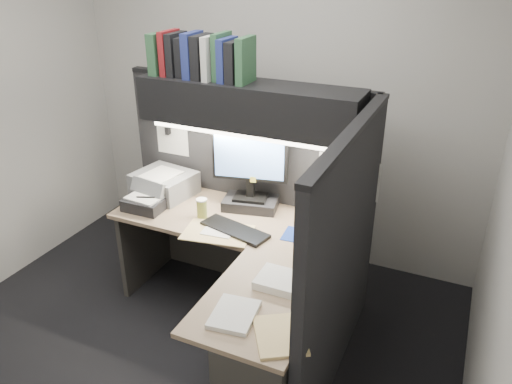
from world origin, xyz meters
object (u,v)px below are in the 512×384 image
coffee_cup (202,209)px  notebook_stack (146,203)px  keyboard (235,230)px  telephone (327,226)px  monitor (250,179)px  printer (164,183)px  overhead_shelf (248,105)px  desk (241,309)px

coffee_cup → notebook_stack: (-0.44, -0.05, -0.02)m
keyboard → telephone: 0.61m
monitor → keyboard: bearing=-94.3°
keyboard → coffee_cup: coffee_cup is taller
keyboard → coffee_cup: (-0.30, 0.08, 0.05)m
monitor → telephone: monitor is taller
monitor → telephone: bearing=-22.6°
printer → notebook_stack: size_ratio=1.49×
notebook_stack → telephone: bearing=9.2°
keyboard → monitor: bearing=111.5°
overhead_shelf → keyboard: 0.84m
telephone → coffee_cup: coffee_cup is taller
overhead_shelf → coffee_cup: size_ratio=11.59×
overhead_shelf → printer: 0.97m
overhead_shelf → coffee_cup: bearing=-129.8°
desk → coffee_cup: (-0.53, 0.47, 0.35)m
keyboard → desk: bearing=-45.7°
monitor → notebook_stack: bearing=-167.3°
monitor → desk: bearing=-81.5°
printer → notebook_stack: (0.02, -0.27, -0.04)m
desk → keyboard: (-0.23, 0.39, 0.30)m
desk → overhead_shelf: overhead_shelf is taller
desk → keyboard: size_ratio=3.48×
overhead_shelf → keyboard: size_ratio=3.17×
desk → telephone: (0.33, 0.64, 0.33)m
overhead_shelf → monitor: size_ratio=2.67×
desk → keyboard: keyboard is taller
monitor → keyboard: 0.42m
coffee_cup → printer: printer is taller
monitor → notebook_stack: (-0.69, -0.32, -0.19)m
telephone → overhead_shelf: bearing=-158.9°
notebook_stack → coffee_cup: bearing=6.5°
desk → notebook_stack: size_ratio=5.91×
printer → notebook_stack: bearing=-77.9°
monitor → telephone: size_ratio=2.37×
desk → telephone: size_ratio=6.93×
desk → monitor: 0.95m
monitor → keyboard: size_ratio=1.19×
overhead_shelf → telephone: overhead_shelf is taller
overhead_shelf → telephone: size_ratio=6.32×
desk → monitor: size_ratio=2.93×
keyboard → notebook_stack: notebook_stack is taller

